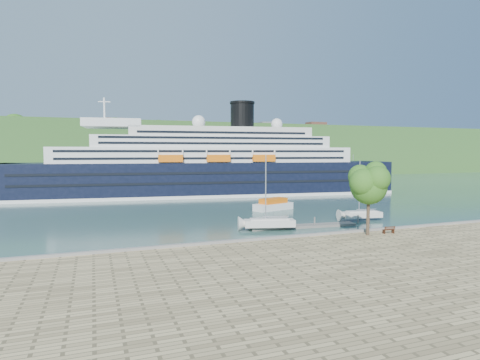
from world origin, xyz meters
TOP-DOWN VIEW (x-y plane):
  - ground at (0.00, 0.00)m, footprint 400.00×400.00m
  - far_hillside at (0.00, 145.00)m, footprint 400.00×50.00m
  - quay_coping at (0.00, -0.20)m, footprint 220.00×0.50m
  - cruise_ship at (-3.15, 57.91)m, footprint 109.97×28.94m
  - park_bench at (5.89, -2.29)m, footprint 1.63×0.77m
  - promenade_tree at (2.85, -2.14)m, footprint 5.93×5.93m
  - floating_pontoon at (0.48, 9.72)m, footprint 16.62×3.54m
  - sailboat_white_near at (-5.26, 9.34)m, footprint 8.30×4.14m
  - sailboat_white_far at (12.47, 11.75)m, footprint 7.49×3.11m
  - tender_launch at (3.88, 27.67)m, footprint 8.80×5.35m

SIDE VIEW (x-z plane):
  - ground at x=0.00m, z-range 0.00..0.00m
  - floating_pontoon at x=0.48m, z-range 0.00..0.37m
  - quay_coping at x=0.00m, z-range 1.00..1.30m
  - tender_launch at x=3.88m, z-range 0.00..2.30m
  - park_bench at x=5.89m, z-range 1.00..2.02m
  - sailboat_white_far at x=12.47m, z-range 0.00..9.39m
  - sailboat_white_near at x=-5.26m, z-range 0.00..10.33m
  - promenade_tree at x=2.85m, z-range 1.00..10.83m
  - far_hillside at x=0.00m, z-range 0.00..24.00m
  - cruise_ship at x=-3.15m, z-range 0.00..24.44m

